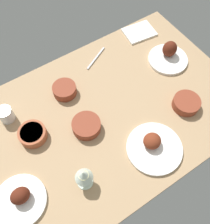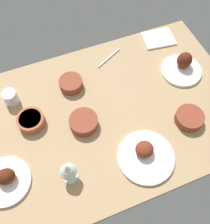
{
  "view_description": "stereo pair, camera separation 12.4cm",
  "coord_description": "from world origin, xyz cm",
  "px_view_note": "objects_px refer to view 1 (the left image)",
  "views": [
    {
      "loc": [
        -33.28,
        -50.72,
        113.88
      ],
      "look_at": [
        0.0,
        0.0,
        6.0
      ],
      "focal_mm": 40.33,
      "sensor_mm": 36.0,
      "label": 1
    },
    {
      "loc": [
        -22.31,
        -56.41,
        113.88
      ],
      "look_at": [
        0.0,
        0.0,
        6.0
      ],
      "focal_mm": 40.33,
      "sensor_mm": 36.0,
      "label": 2
    }
  ],
  "objects_px": {
    "plate_center_main": "(169,55)",
    "bowl_onions": "(186,103)",
    "plate_far_side": "(154,146)",
    "water_tumbler": "(6,115)",
    "fork_loose": "(96,58)",
    "bowl_cream": "(65,90)",
    "wine_glass": "(84,176)",
    "bowl_pasta": "(33,134)",
    "bowl_potatoes": "(86,126)",
    "plate_near_viewer": "(20,199)",
    "folded_napkin": "(139,32)"
  },
  "relations": [
    {
      "from": "plate_near_viewer",
      "to": "bowl_pasta",
      "type": "relative_size",
      "value": 1.69
    },
    {
      "from": "bowl_potatoes",
      "to": "fork_loose",
      "type": "distance_m",
      "value": 0.44
    },
    {
      "from": "bowl_onions",
      "to": "water_tumbler",
      "type": "bearing_deg",
      "value": 151.42
    },
    {
      "from": "bowl_pasta",
      "to": "bowl_cream",
      "type": "bearing_deg",
      "value": 29.28
    },
    {
      "from": "plate_center_main",
      "to": "bowl_pasta",
      "type": "height_order",
      "value": "plate_center_main"
    },
    {
      "from": "plate_center_main",
      "to": "fork_loose",
      "type": "relative_size",
      "value": 1.22
    },
    {
      "from": "fork_loose",
      "to": "bowl_cream",
      "type": "bearing_deg",
      "value": -3.99
    },
    {
      "from": "bowl_potatoes",
      "to": "water_tumbler",
      "type": "relative_size",
      "value": 1.81
    },
    {
      "from": "bowl_cream",
      "to": "bowl_onions",
      "type": "bearing_deg",
      "value": -40.68
    },
    {
      "from": "water_tumbler",
      "to": "wine_glass",
      "type": "bearing_deg",
      "value": -71.78
    },
    {
      "from": "wine_glass",
      "to": "water_tumbler",
      "type": "distance_m",
      "value": 0.51
    },
    {
      "from": "plate_center_main",
      "to": "plate_far_side",
      "type": "bearing_deg",
      "value": -137.12
    },
    {
      "from": "water_tumbler",
      "to": "bowl_cream",
      "type": "bearing_deg",
      "value": -3.7
    },
    {
      "from": "folded_napkin",
      "to": "bowl_cream",
      "type": "bearing_deg",
      "value": -166.89
    },
    {
      "from": "plate_far_side",
      "to": "fork_loose",
      "type": "bearing_deg",
      "value": 83.72
    },
    {
      "from": "plate_far_side",
      "to": "bowl_potatoes",
      "type": "height_order",
      "value": "plate_far_side"
    },
    {
      "from": "bowl_cream",
      "to": "fork_loose",
      "type": "xyz_separation_m",
      "value": [
        0.26,
        0.11,
        -0.02
      ]
    },
    {
      "from": "plate_center_main",
      "to": "bowl_potatoes",
      "type": "xyz_separation_m",
      "value": [
        -0.61,
        -0.12,
        -0.0
      ]
    },
    {
      "from": "plate_far_side",
      "to": "folded_napkin",
      "type": "xyz_separation_m",
      "value": [
        0.4,
        0.63,
        -0.01
      ]
    },
    {
      "from": "plate_center_main",
      "to": "water_tumbler",
      "type": "bearing_deg",
      "value": 171.55
    },
    {
      "from": "plate_center_main",
      "to": "bowl_onions",
      "type": "xyz_separation_m",
      "value": [
        -0.13,
        -0.29,
        -0.0
      ]
    },
    {
      "from": "bowl_pasta",
      "to": "water_tumbler",
      "type": "bearing_deg",
      "value": 111.96
    },
    {
      "from": "bowl_potatoes",
      "to": "water_tumbler",
      "type": "height_order",
      "value": "water_tumbler"
    },
    {
      "from": "wine_glass",
      "to": "fork_loose",
      "type": "bearing_deg",
      "value": 53.98
    },
    {
      "from": "bowl_potatoes",
      "to": "bowl_cream",
      "type": "xyz_separation_m",
      "value": [
        0.01,
        0.24,
        0.0
      ]
    },
    {
      "from": "bowl_potatoes",
      "to": "bowl_pasta",
      "type": "xyz_separation_m",
      "value": [
        -0.23,
        0.1,
        -0.0
      ]
    },
    {
      "from": "plate_near_viewer",
      "to": "bowl_onions",
      "type": "height_order",
      "value": "plate_near_viewer"
    },
    {
      "from": "plate_far_side",
      "to": "plate_center_main",
      "type": "distance_m",
      "value": 0.56
    },
    {
      "from": "bowl_cream",
      "to": "wine_glass",
      "type": "bearing_deg",
      "value": -108.41
    },
    {
      "from": "bowl_pasta",
      "to": "bowl_potatoes",
      "type": "bearing_deg",
      "value": -23.42
    },
    {
      "from": "plate_far_side",
      "to": "bowl_onions",
      "type": "bearing_deg",
      "value": 17.78
    },
    {
      "from": "folded_napkin",
      "to": "bowl_onions",
      "type": "bearing_deg",
      "value": -102.31
    },
    {
      "from": "plate_center_main",
      "to": "wine_glass",
      "type": "distance_m",
      "value": 0.83
    },
    {
      "from": "plate_near_viewer",
      "to": "bowl_potatoes",
      "type": "height_order",
      "value": "plate_near_viewer"
    },
    {
      "from": "water_tumbler",
      "to": "folded_napkin",
      "type": "distance_m",
      "value": 0.91
    },
    {
      "from": "water_tumbler",
      "to": "fork_loose",
      "type": "xyz_separation_m",
      "value": [
        0.57,
        0.09,
        -0.03
      ]
    },
    {
      "from": "wine_glass",
      "to": "water_tumbler",
      "type": "relative_size",
      "value": 1.83
    },
    {
      "from": "plate_near_viewer",
      "to": "bowl_cream",
      "type": "height_order",
      "value": "plate_near_viewer"
    },
    {
      "from": "plate_center_main",
      "to": "bowl_cream",
      "type": "bearing_deg",
      "value": 169.16
    },
    {
      "from": "plate_far_side",
      "to": "water_tumbler",
      "type": "relative_size",
      "value": 3.39
    },
    {
      "from": "plate_near_viewer",
      "to": "bowl_onions",
      "type": "bearing_deg",
      "value": -1.93
    },
    {
      "from": "water_tumbler",
      "to": "fork_loose",
      "type": "height_order",
      "value": "water_tumbler"
    },
    {
      "from": "plate_far_side",
      "to": "bowl_pasta",
      "type": "height_order",
      "value": "plate_far_side"
    },
    {
      "from": "bowl_potatoes",
      "to": "wine_glass",
      "type": "relative_size",
      "value": 0.99
    },
    {
      "from": "plate_near_viewer",
      "to": "bowl_pasta",
      "type": "height_order",
      "value": "plate_near_viewer"
    },
    {
      "from": "plate_near_viewer",
      "to": "fork_loose",
      "type": "distance_m",
      "value": 0.83
    },
    {
      "from": "fork_loose",
      "to": "plate_center_main",
      "type": "bearing_deg",
      "value": 120.01
    },
    {
      "from": "plate_far_side",
      "to": "wine_glass",
      "type": "relative_size",
      "value": 1.85
    },
    {
      "from": "bowl_onions",
      "to": "fork_loose",
      "type": "height_order",
      "value": "bowl_onions"
    },
    {
      "from": "wine_glass",
      "to": "plate_far_side",
      "type": "bearing_deg",
      "value": -6.22
    }
  ]
}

